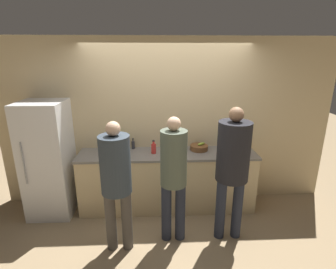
{
  "coord_description": "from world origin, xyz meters",
  "views": [
    {
      "loc": [
        -0.16,
        -3.36,
        2.36
      ],
      "look_at": [
        0.0,
        0.14,
        1.27
      ],
      "focal_mm": 28.0,
      "sensor_mm": 36.0,
      "label": 1
    }
  ],
  "objects_px": {
    "person_right": "(233,161)",
    "bottle_dark": "(133,145)",
    "refrigerator": "(49,159)",
    "person_center": "(174,171)",
    "bottle_red": "(154,148)",
    "person_left": "(116,177)",
    "utensil_crock": "(181,147)",
    "fruit_bowl": "(199,147)",
    "cup_yellow": "(245,144)",
    "potted_plant": "(119,140)"
  },
  "relations": [
    {
      "from": "refrigerator",
      "to": "person_center",
      "type": "height_order",
      "value": "refrigerator"
    },
    {
      "from": "person_center",
      "to": "person_right",
      "type": "bearing_deg",
      "value": 0.47
    },
    {
      "from": "potted_plant",
      "to": "cup_yellow",
      "type": "bearing_deg",
      "value": 0.28
    },
    {
      "from": "person_center",
      "to": "bottle_dark",
      "type": "bearing_deg",
      "value": 120.37
    },
    {
      "from": "refrigerator",
      "to": "person_right",
      "type": "xyz_separation_m",
      "value": [
        2.52,
        -0.72,
        0.23
      ]
    },
    {
      "from": "cup_yellow",
      "to": "person_center",
      "type": "bearing_deg",
      "value": -140.98
    },
    {
      "from": "person_center",
      "to": "cup_yellow",
      "type": "bearing_deg",
      "value": 39.02
    },
    {
      "from": "person_left",
      "to": "utensil_crock",
      "type": "relative_size",
      "value": 6.97
    },
    {
      "from": "fruit_bowl",
      "to": "potted_plant",
      "type": "xyz_separation_m",
      "value": [
        -1.25,
        0.11,
        0.1
      ]
    },
    {
      "from": "cup_yellow",
      "to": "refrigerator",
      "type": "bearing_deg",
      "value": -175.16
    },
    {
      "from": "fruit_bowl",
      "to": "bottle_red",
      "type": "height_order",
      "value": "bottle_red"
    },
    {
      "from": "refrigerator",
      "to": "utensil_crock",
      "type": "height_order",
      "value": "refrigerator"
    },
    {
      "from": "refrigerator",
      "to": "person_center",
      "type": "bearing_deg",
      "value": -21.97
    },
    {
      "from": "utensil_crock",
      "to": "potted_plant",
      "type": "height_order",
      "value": "potted_plant"
    },
    {
      "from": "person_left",
      "to": "bottle_red",
      "type": "xyz_separation_m",
      "value": [
        0.43,
        0.9,
        0.01
      ]
    },
    {
      "from": "person_center",
      "to": "bottle_red",
      "type": "distance_m",
      "value": 0.8
    },
    {
      "from": "fruit_bowl",
      "to": "cup_yellow",
      "type": "distance_m",
      "value": 0.76
    },
    {
      "from": "person_left",
      "to": "potted_plant",
      "type": "relative_size",
      "value": 6.33
    },
    {
      "from": "person_center",
      "to": "person_right",
      "type": "height_order",
      "value": "person_right"
    },
    {
      "from": "person_left",
      "to": "bottle_dark",
      "type": "xyz_separation_m",
      "value": [
        0.11,
        1.12,
        -0.0
      ]
    },
    {
      "from": "person_right",
      "to": "bottle_dark",
      "type": "bearing_deg",
      "value": 143.26
    },
    {
      "from": "person_right",
      "to": "bottle_dark",
      "type": "xyz_separation_m",
      "value": [
        -1.3,
        0.97,
        -0.1
      ]
    },
    {
      "from": "cup_yellow",
      "to": "utensil_crock",
      "type": "bearing_deg",
      "value": -171.36
    },
    {
      "from": "cup_yellow",
      "to": "fruit_bowl",
      "type": "bearing_deg",
      "value": -171.32
    },
    {
      "from": "utensil_crock",
      "to": "person_right",
      "type": "bearing_deg",
      "value": -55.32
    },
    {
      "from": "bottle_red",
      "to": "potted_plant",
      "type": "xyz_separation_m",
      "value": [
        -0.54,
        0.21,
        0.06
      ]
    },
    {
      "from": "person_center",
      "to": "fruit_bowl",
      "type": "height_order",
      "value": "person_center"
    },
    {
      "from": "refrigerator",
      "to": "person_center",
      "type": "xyz_separation_m",
      "value": [
        1.8,
        -0.72,
        0.11
      ]
    },
    {
      "from": "person_center",
      "to": "bottle_red",
      "type": "relative_size",
      "value": 8.14
    },
    {
      "from": "person_center",
      "to": "fruit_bowl",
      "type": "bearing_deg",
      "value": 62.3
    },
    {
      "from": "utensil_crock",
      "to": "bottle_dark",
      "type": "height_order",
      "value": "utensil_crock"
    },
    {
      "from": "fruit_bowl",
      "to": "utensil_crock",
      "type": "bearing_deg",
      "value": -171.48
    },
    {
      "from": "person_right",
      "to": "fruit_bowl",
      "type": "bearing_deg",
      "value": 107.63
    },
    {
      "from": "person_left",
      "to": "person_right",
      "type": "height_order",
      "value": "person_right"
    },
    {
      "from": "utensil_crock",
      "to": "bottle_dark",
      "type": "relative_size",
      "value": 1.41
    },
    {
      "from": "fruit_bowl",
      "to": "cup_yellow",
      "type": "relative_size",
      "value": 2.74
    },
    {
      "from": "refrigerator",
      "to": "bottle_dark",
      "type": "xyz_separation_m",
      "value": [
        1.23,
        0.25,
        0.12
      ]
    },
    {
      "from": "bottle_dark",
      "to": "potted_plant",
      "type": "relative_size",
      "value": 0.65
    },
    {
      "from": "potted_plant",
      "to": "person_left",
      "type": "bearing_deg",
      "value": -84.18
    },
    {
      "from": "person_center",
      "to": "utensil_crock",
      "type": "xyz_separation_m",
      "value": [
        0.16,
        0.82,
        0.01
      ]
    },
    {
      "from": "potted_plant",
      "to": "fruit_bowl",
      "type": "bearing_deg",
      "value": -4.84
    },
    {
      "from": "person_left",
      "to": "potted_plant",
      "type": "bearing_deg",
      "value": 95.82
    },
    {
      "from": "person_left",
      "to": "bottle_red",
      "type": "distance_m",
      "value": 1.0
    },
    {
      "from": "person_right",
      "to": "fruit_bowl",
      "type": "distance_m",
      "value": 0.91
    },
    {
      "from": "utensil_crock",
      "to": "cup_yellow",
      "type": "distance_m",
      "value": 1.06
    },
    {
      "from": "person_right",
      "to": "fruit_bowl",
      "type": "relative_size",
      "value": 6.44
    },
    {
      "from": "person_left",
      "to": "bottle_red",
      "type": "bearing_deg",
      "value": 64.55
    },
    {
      "from": "person_right",
      "to": "utensil_crock",
      "type": "distance_m",
      "value": 1.0
    },
    {
      "from": "fruit_bowl",
      "to": "cup_yellow",
      "type": "xyz_separation_m",
      "value": [
        0.75,
        0.12,
        0.01
      ]
    },
    {
      "from": "potted_plant",
      "to": "refrigerator",
      "type": "bearing_deg",
      "value": -166.3
    }
  ]
}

